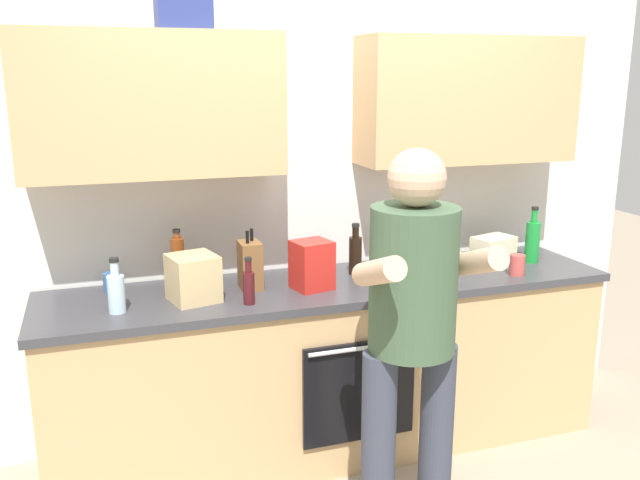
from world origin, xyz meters
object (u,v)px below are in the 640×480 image
(bottle_soy, at_px, (355,253))
(bottle_soda, at_px, (533,240))
(cup_stoneware, at_px, (309,264))
(person_standing, at_px, (412,322))
(cup_tea, at_px, (112,282))
(bottle_wine, at_px, (249,285))
(grocery_bag_crisps, at_px, (312,265))
(bottle_syrup, at_px, (381,273))
(grocery_bag_rice, at_px, (493,249))
(cup_ceramic, at_px, (517,265))
(bottle_water, at_px, (116,291))
(grocery_bag_bread, at_px, (193,278))
(knife_block, at_px, (250,265))
(mixing_bowl, at_px, (437,260))
(bottle_juice, at_px, (382,255))
(bottle_vinegar, at_px, (178,261))

(bottle_soy, height_order, bottle_soda, bottle_soda)
(cup_stoneware, bearing_deg, person_standing, -83.47)
(cup_tea, bearing_deg, bottle_wine, -33.85)
(grocery_bag_crisps, bearing_deg, bottle_wine, -159.74)
(bottle_syrup, distance_m, grocery_bag_rice, 0.82)
(cup_ceramic, distance_m, grocery_bag_rice, 0.25)
(bottle_water, distance_m, cup_stoneware, 1.01)
(cup_tea, height_order, grocery_bag_bread, grocery_bag_bread)
(cup_ceramic, height_order, knife_block, knife_block)
(bottle_soy, distance_m, cup_tea, 1.21)
(bottle_wine, relative_size, knife_block, 0.75)
(cup_ceramic, height_order, mixing_bowl, cup_ceramic)
(bottle_syrup, distance_m, cup_tea, 1.29)
(knife_block, distance_m, grocery_bag_rice, 1.37)
(bottle_soy, distance_m, cup_stoneware, 0.25)
(bottle_juice, distance_m, grocery_bag_bread, 1.01)
(bottle_wine, distance_m, grocery_bag_rice, 1.45)
(bottle_water, bearing_deg, bottle_wine, -7.63)
(bottle_vinegar, distance_m, cup_ceramic, 1.72)
(cup_tea, xyz_separation_m, grocery_bag_rice, (2.01, -0.14, 0.03))
(bottle_soda, height_order, knife_block, bottle_soda)
(bottle_soda, distance_m, mixing_bowl, 0.56)
(bottle_water, height_order, grocery_bag_rice, bottle_water)
(bottle_soda, distance_m, cup_tea, 2.22)
(bottle_wine, distance_m, cup_stoneware, 0.54)
(bottle_syrup, bearing_deg, bottle_vinegar, 158.59)
(bottle_vinegar, bearing_deg, cup_ceramic, -12.16)
(bottle_juice, bearing_deg, cup_tea, 175.05)
(grocery_bag_bread, relative_size, grocery_bag_crisps, 0.91)
(bottle_soy, relative_size, cup_tea, 2.96)
(cup_stoneware, height_order, mixing_bowl, cup_stoneware)
(grocery_bag_bread, xyz_separation_m, grocery_bag_crisps, (0.57, -0.00, 0.01))
(grocery_bag_crisps, bearing_deg, cup_tea, 163.95)
(bottle_vinegar, bearing_deg, mixing_bowl, -4.61)
(bottle_wine, distance_m, mixing_bowl, 1.12)
(bottle_wine, bearing_deg, grocery_bag_rice, 9.97)
(person_standing, distance_m, mixing_bowl, 1.04)
(bottle_syrup, height_order, bottle_soy, bottle_soy)
(person_standing, distance_m, grocery_bag_rice, 1.26)
(cup_ceramic, distance_m, cup_tea, 2.03)
(grocery_bag_bread, bearing_deg, bottle_syrup, -8.10)
(cup_tea, height_order, knife_block, knife_block)
(cup_ceramic, bearing_deg, knife_block, 170.83)
(person_standing, height_order, grocery_bag_rice, person_standing)
(bottle_soy, relative_size, knife_block, 0.92)
(person_standing, bearing_deg, bottle_syrup, 77.47)
(mixing_bowl, xyz_separation_m, knife_block, (-1.03, -0.03, 0.08))
(bottle_syrup, relative_size, bottle_water, 0.84)
(bottle_soda, distance_m, cup_ceramic, 0.30)
(bottle_soy, height_order, bottle_water, bottle_soy)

